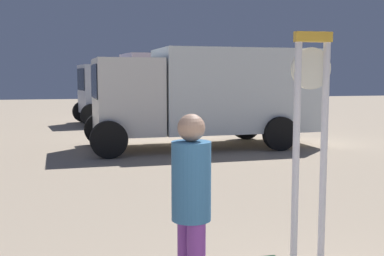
# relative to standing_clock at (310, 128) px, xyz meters

# --- Properties ---
(standing_clock) EXTENTS (0.42, 0.11, 2.40)m
(standing_clock) POSITION_rel_standing_clock_xyz_m (0.00, 0.00, 0.00)
(standing_clock) COLOR silver
(standing_clock) RESTS_ON ground_plane
(person_near_clock) EXTENTS (0.32, 0.32, 1.67)m
(person_near_clock) POSITION_rel_standing_clock_xyz_m (-1.39, -0.67, -0.52)
(person_near_clock) COLOR #7E3B96
(person_near_clock) RESTS_ON ground_plane
(box_truck_near) EXTENTS (6.44, 2.82, 2.69)m
(box_truck_near) POSITION_rel_standing_clock_xyz_m (1.36, 8.44, 0.06)
(box_truck_near) COLOR silver
(box_truck_near) RESTS_ON ground_plane
(box_truck_far) EXTENTS (7.07, 3.21, 2.88)m
(box_truck_far) POSITION_rel_standing_clock_xyz_m (1.37, 15.89, 0.13)
(box_truck_far) COLOR silver
(box_truck_far) RESTS_ON ground_plane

